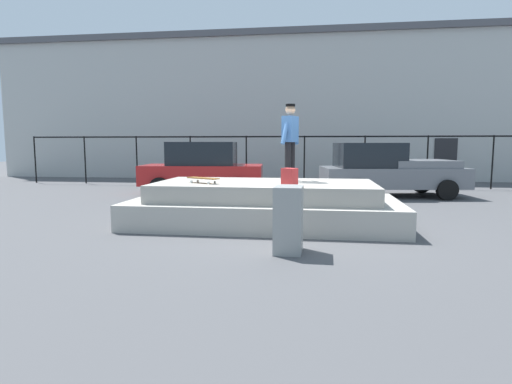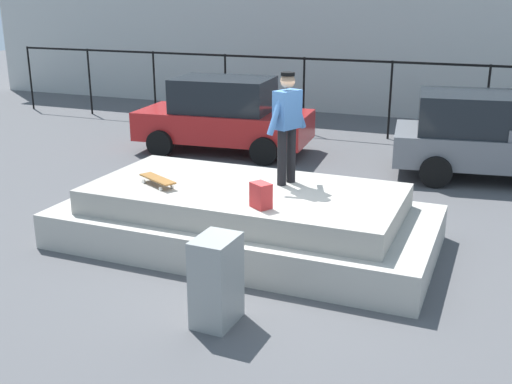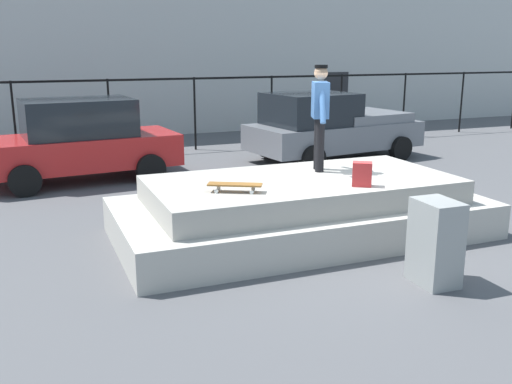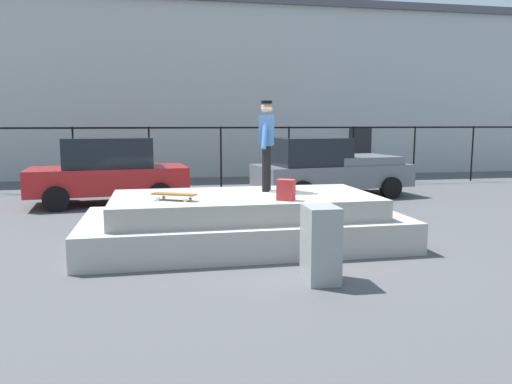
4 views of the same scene
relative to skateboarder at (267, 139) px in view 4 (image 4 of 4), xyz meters
name	(u,v)px [view 4 (image 4 of 4)]	position (x,y,z in m)	size (l,w,h in m)	color
ground_plane	(283,247)	(0.13, -0.80, -1.90)	(60.00, 60.00, 0.00)	#4C4C4F
concrete_ledge	(244,222)	(-0.51, -0.42, -1.49)	(5.73, 2.85, 0.91)	#ADA89E
skateboarder	(267,139)	(0.00, 0.00, 0.00)	(0.39, 0.84, 1.71)	black
skateboard	(174,195)	(-1.78, -0.86, -0.89)	(0.77, 0.54, 0.12)	brown
backpack	(286,190)	(0.07, -1.22, -0.81)	(0.28, 0.20, 0.36)	red
car_red_sedan_near	(108,171)	(-3.34, 4.83, -0.99)	(4.32, 2.38, 1.81)	#B21E1E
car_grey_pickup_mid	(327,167)	(2.95, 4.91, -1.01)	(4.78, 2.71, 1.77)	slate
utility_box	(321,244)	(0.15, -2.81, -1.36)	(0.44, 0.60, 1.07)	gray
fence_row	(221,145)	(0.13, 7.76, -0.45)	(24.06, 0.06, 2.07)	black
warehouse_building	(202,92)	(0.13, 14.33, 1.69)	(32.54, 7.25, 7.17)	#B2B2AD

